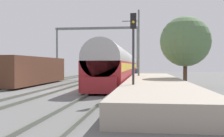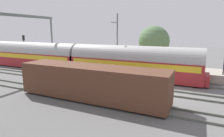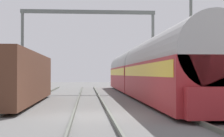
{
  "view_description": "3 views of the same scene",
  "coord_description": "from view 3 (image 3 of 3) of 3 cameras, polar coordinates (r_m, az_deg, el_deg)",
  "views": [
    {
      "loc": [
        7.26,
        -20.03,
        2.07
      ],
      "look_at": [
        4.27,
        4.48,
        1.72
      ],
      "focal_mm": 42.29,
      "sensor_mm": 36.0,
      "label": 1
    },
    {
      "loc": [
        -17.58,
        -2.15,
        5.7
      ],
      "look_at": [
        0.58,
        6.48,
        1.76
      ],
      "focal_mm": 30.77,
      "sensor_mm": 36.0,
      "label": 2
    },
    {
      "loc": [
        -0.2,
        -14.32,
        1.69
      ],
      "look_at": [
        2.14,
        18.02,
        2.2
      ],
      "focal_mm": 56.98,
      "sensor_mm": 36.0,
      "label": 3
    }
  ],
  "objects": [
    {
      "name": "person_crossing",
      "position": [
        30.85,
        7.96,
        -2.12
      ],
      "size": [
        0.45,
        0.33,
        1.73
      ],
      "rotation": [
        0.0,
        0.0,
        2.89
      ],
      "color": "black",
      "rests_on": "ground"
    },
    {
      "name": "passenger_train",
      "position": [
        28.31,
        4.96,
        -0.32
      ],
      "size": [
        2.93,
        32.85,
        3.82
      ],
      "color": "maroon",
      "rests_on": "ground"
    },
    {
      "name": "freight_car",
      "position": [
        20.83,
        -15.41,
        -1.46
      ],
      "size": [
        2.8,
        13.0,
        2.7
      ],
      "color": "#563323",
      "rests_on": "ground"
    },
    {
      "name": "railway_signal_far",
      "position": [
        41.01,
        4.84,
        1.21
      ],
      "size": [
        0.36,
        0.3,
        4.99
      ],
      "color": "#2D2D33",
      "rests_on": "ground"
    },
    {
      "name": "ground",
      "position": [
        14.43,
        -3.33,
        -7.62
      ],
      "size": [
        120.0,
        120.0,
        0.0
      ],
      "primitive_type": "plane",
      "color": "#626160"
    },
    {
      "name": "track_west",
      "position": [
        14.42,
        -3.33,
        -7.3
      ],
      "size": [
        1.52,
        60.0,
        0.16
      ],
      "color": "#595E53",
      "rests_on": "ground"
    },
    {
      "name": "track_east",
      "position": [
        15.09,
        13.24,
        -6.99
      ],
      "size": [
        1.52,
        60.0,
        0.16
      ],
      "color": "#595E53",
      "rests_on": "ground"
    },
    {
      "name": "catenary_pole_east_mid",
      "position": [
        24.03,
        12.45,
        5.0
      ],
      "size": [
        1.9,
        0.2,
        8.0
      ],
      "color": "slate",
      "rests_on": "ground"
    },
    {
      "name": "catenary_gantry",
      "position": [
        34.39,
        -3.79,
        5.74
      ],
      "size": [
        12.94,
        0.28,
        7.86
      ],
      "color": "slate",
      "rests_on": "ground"
    }
  ]
}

